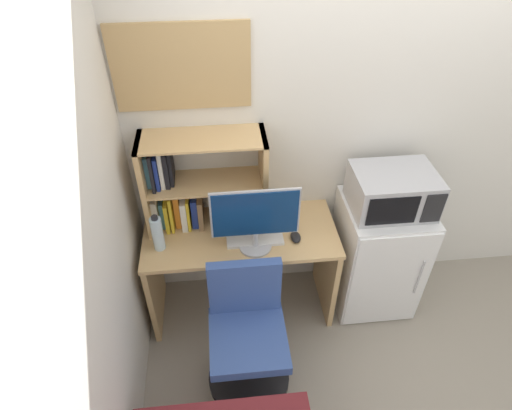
# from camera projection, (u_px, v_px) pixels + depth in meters

# --- Properties ---
(wall_back) EXTENTS (6.40, 0.04, 2.60)m
(wall_back) POSITION_uv_depth(u_px,v_px,m) (434.00, 127.00, 2.84)
(wall_back) COLOR silver
(wall_back) RESTS_ON ground_plane
(wall_left) EXTENTS (0.04, 4.40, 2.60)m
(wall_left) POSITION_uv_depth(u_px,v_px,m) (55.00, 398.00, 1.44)
(wall_left) COLOR silver
(wall_left) RESTS_ON ground_plane
(desk) EXTENTS (1.27, 0.57, 0.76)m
(desk) POSITION_uv_depth(u_px,v_px,m) (241.00, 257.00, 2.99)
(desk) COLOR tan
(desk) RESTS_ON ground_plane
(hutch_bookshelf) EXTENTS (0.77, 0.29, 0.65)m
(hutch_bookshelf) POSITION_uv_depth(u_px,v_px,m) (188.00, 186.00, 2.75)
(hutch_bookshelf) COLOR tan
(hutch_bookshelf) RESTS_ON desk
(monitor) EXTENTS (0.54, 0.21, 0.45)m
(monitor) POSITION_uv_depth(u_px,v_px,m) (255.00, 217.00, 2.59)
(monitor) COLOR #B7B7BC
(monitor) RESTS_ON desk
(keyboard) EXTENTS (0.36, 0.14, 0.02)m
(keyboard) POSITION_uv_depth(u_px,v_px,m) (255.00, 239.00, 2.78)
(keyboard) COLOR silver
(keyboard) RESTS_ON desk
(computer_mouse) EXTENTS (0.07, 0.11, 0.03)m
(computer_mouse) POSITION_uv_depth(u_px,v_px,m) (296.00, 237.00, 2.79)
(computer_mouse) COLOR black
(computer_mouse) RESTS_ON desk
(water_bottle) EXTENTS (0.07, 0.07, 0.26)m
(water_bottle) POSITION_uv_depth(u_px,v_px,m) (157.00, 233.00, 2.66)
(water_bottle) COLOR silver
(water_bottle) RESTS_ON desk
(mini_fridge) EXTENTS (0.56, 0.55, 0.90)m
(mini_fridge) POSITION_uv_depth(u_px,v_px,m) (377.00, 255.00, 3.13)
(mini_fridge) COLOR white
(mini_fridge) RESTS_ON ground_plane
(microwave) EXTENTS (0.52, 0.40, 0.27)m
(microwave) POSITION_uv_depth(u_px,v_px,m) (393.00, 191.00, 2.76)
(microwave) COLOR #ADADB2
(microwave) RESTS_ON mini_fridge
(desk_chair) EXTENTS (0.53, 0.53, 0.89)m
(desk_chair) POSITION_uv_depth(u_px,v_px,m) (247.00, 337.00, 2.67)
(desk_chair) COLOR black
(desk_chair) RESTS_ON ground_plane
(wall_corkboard) EXTENTS (0.77, 0.02, 0.49)m
(wall_corkboard) POSITION_uv_depth(u_px,v_px,m) (181.00, 68.00, 2.38)
(wall_corkboard) COLOR tan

